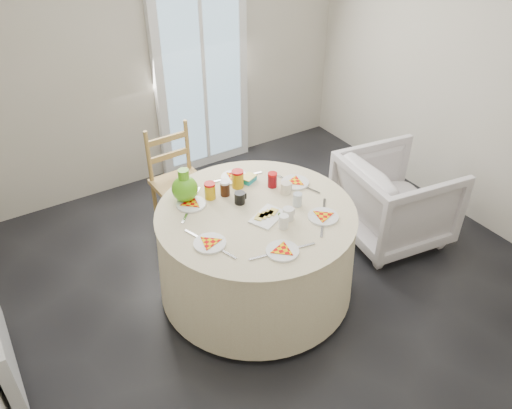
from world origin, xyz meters
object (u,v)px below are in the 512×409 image
wooden_chair (180,183)px  green_pitcher (185,185)px  armchair (395,199)px  table (256,251)px

wooden_chair → green_pitcher: bearing=-111.3°
armchair → table: bearing=95.9°
armchair → green_pitcher: size_ratio=3.43×
wooden_chair → green_pitcher: green_pitcher is taller
green_pitcher → armchair: bearing=-16.0°
table → wooden_chair: bearing=97.3°
table → armchair: (1.36, -0.06, 0.02)m
armchair → green_pitcher: bearing=83.8°
table → green_pitcher: (-0.35, 0.39, 0.49)m
table → armchair: size_ratio=1.73×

